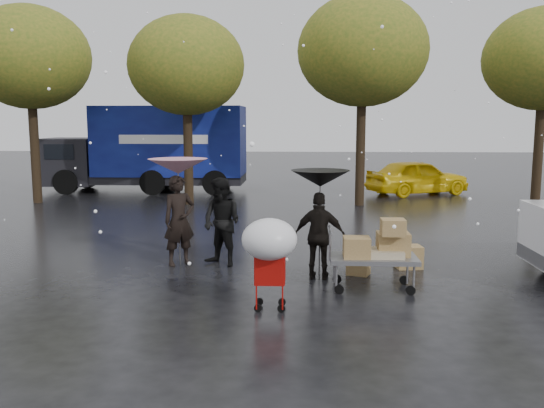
# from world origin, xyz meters

# --- Properties ---
(ground) EXTENTS (90.00, 90.00, 0.00)m
(ground) POSITION_xyz_m (0.00, 0.00, 0.00)
(ground) COLOR black
(ground) RESTS_ON ground
(person_pink) EXTENTS (0.80, 0.74, 1.83)m
(person_pink) POSITION_xyz_m (-1.98, 1.34, 0.91)
(person_pink) COLOR black
(person_pink) RESTS_ON ground
(person_middle) EXTENTS (1.10, 1.04, 1.79)m
(person_middle) POSITION_xyz_m (-1.12, 1.35, 0.89)
(person_middle) COLOR black
(person_middle) RESTS_ON ground
(person_black) EXTENTS (0.99, 0.51, 1.62)m
(person_black) POSITION_xyz_m (0.83, 0.42, 0.81)
(person_black) COLOR black
(person_black) RESTS_ON ground
(umbrella_pink) EXTENTS (1.19, 1.19, 2.17)m
(umbrella_pink) POSITION_xyz_m (-1.98, 1.34, 2.01)
(umbrella_pink) COLOR #4C4C4C
(umbrella_pink) RESTS_ON ground
(umbrella_black) EXTENTS (1.08, 1.08, 2.03)m
(umbrella_black) POSITION_xyz_m (0.83, 0.42, 1.87)
(umbrella_black) COLOR #4C4C4C
(umbrella_black) RESTS_ON ground
(vendor_cart) EXTENTS (1.52, 0.80, 1.27)m
(vendor_cart) POSITION_xyz_m (1.82, -0.21, 0.73)
(vendor_cart) COLOR slate
(vendor_cart) RESTS_ON ground
(shopping_cart) EXTENTS (0.84, 0.84, 1.46)m
(shopping_cart) POSITION_xyz_m (0.01, -1.51, 1.06)
(shopping_cart) COLOR #B20E0A
(shopping_cart) RESTS_ON ground
(blue_truck) EXTENTS (8.30, 2.60, 3.50)m
(blue_truck) POSITION_xyz_m (-5.75, 13.48, 1.76)
(blue_truck) COLOR navy
(blue_truck) RESTS_ON ground
(box_ground_near) EXTENTS (0.55, 0.46, 0.45)m
(box_ground_near) POSITION_xyz_m (2.63, 1.33, 0.22)
(box_ground_near) COLOR olive
(box_ground_near) RESTS_ON ground
(box_ground_far) EXTENTS (0.49, 0.44, 0.31)m
(box_ground_far) POSITION_xyz_m (1.58, 0.75, 0.16)
(box_ground_far) COLOR olive
(box_ground_far) RESTS_ON ground
(yellow_taxi) EXTENTS (4.43, 3.15, 1.40)m
(yellow_taxi) POSITION_xyz_m (5.08, 13.03, 0.70)
(yellow_taxi) COLOR yellow
(yellow_taxi) RESTS_ON ground
(tree_row) EXTENTS (21.60, 4.40, 7.12)m
(tree_row) POSITION_xyz_m (-0.47, 10.00, 5.02)
(tree_row) COLOR black
(tree_row) RESTS_ON ground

